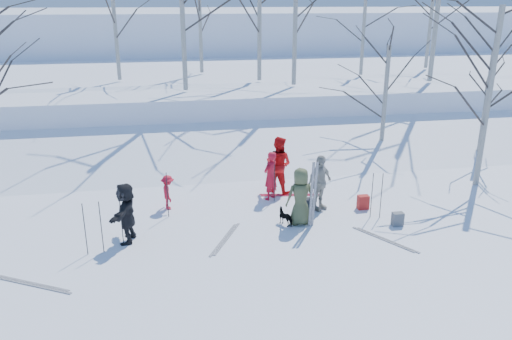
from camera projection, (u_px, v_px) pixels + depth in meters
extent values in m
plane|color=white|center=(266.00, 234.00, 13.21)|extent=(120.00, 120.00, 0.00)
cube|color=white|center=(231.00, 153.00, 19.68)|extent=(70.00, 9.49, 4.12)
cube|color=white|center=(208.00, 89.00, 28.71)|extent=(70.00, 18.00, 2.20)
cube|color=white|center=(189.00, 42.00, 47.94)|extent=(90.00, 30.00, 6.00)
imported|color=#495231|center=(300.00, 197.00, 13.58)|extent=(0.82, 0.57, 1.61)
imported|color=red|center=(270.00, 176.00, 15.32)|extent=(0.66, 0.64, 1.53)
imported|color=red|center=(278.00, 165.00, 15.87)|extent=(1.13, 1.11, 1.84)
imported|color=red|center=(168.00, 192.00, 14.67)|extent=(0.45, 0.71, 1.04)
imported|color=beige|center=(319.00, 183.00, 14.52)|extent=(1.05, 0.87, 1.67)
imported|color=black|center=(126.00, 213.00, 12.60)|extent=(0.76, 1.53, 1.58)
imported|color=black|center=(286.00, 217.00, 13.73)|extent=(0.52, 0.59, 0.46)
cube|color=silver|center=(311.00, 195.00, 13.32)|extent=(0.09, 0.16, 1.90)
cube|color=silver|center=(315.00, 194.00, 13.35)|extent=(0.09, 0.23, 1.89)
cylinder|color=black|center=(274.00, 181.00, 15.16)|extent=(0.02, 0.02, 1.34)
cylinder|color=black|center=(85.00, 229.00, 11.96)|extent=(0.02, 0.02, 1.34)
cylinder|color=black|center=(381.00, 196.00, 14.01)|extent=(0.02, 0.02, 1.34)
cylinder|color=black|center=(121.00, 219.00, 12.55)|extent=(0.02, 0.02, 1.34)
cylinder|color=black|center=(275.00, 175.00, 15.65)|extent=(0.02, 0.02, 1.34)
cylinder|color=black|center=(372.00, 195.00, 14.04)|extent=(0.02, 0.02, 1.34)
cylinder|color=black|center=(101.00, 227.00, 12.08)|extent=(0.02, 0.02, 1.34)
cylinder|color=black|center=(167.00, 195.00, 14.07)|extent=(0.02, 0.02, 1.34)
cube|color=red|center=(363.00, 202.00, 14.76)|extent=(0.32, 0.22, 0.42)
cube|color=#585C60|center=(398.00, 219.00, 13.67)|extent=(0.30, 0.20, 0.38)
cube|color=black|center=(307.00, 205.00, 14.58)|extent=(0.34, 0.24, 0.40)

